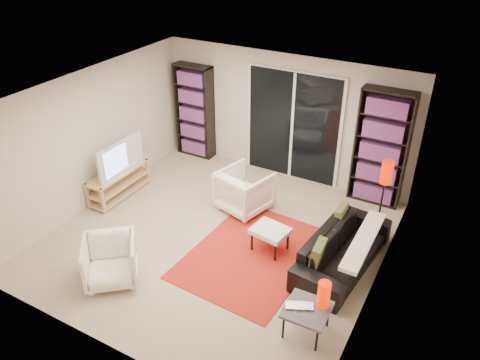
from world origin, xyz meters
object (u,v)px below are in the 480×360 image
object	(u,v)px
side_table	(307,311)
ottoman	(270,232)
armchair_back	(245,190)
sofa	(343,250)
tv_stand	(119,182)
armchair_front	(111,261)
bookshelf_left	(195,111)
floor_lamp	(385,180)
bookshelf_right	(381,149)

from	to	relation	value
side_table	ottoman	bearing A→B (deg)	131.36
armchair_back	sofa	bearing A→B (deg)	177.37
tv_stand	armchair_front	world-z (taller)	armchair_front
ottoman	armchair_front	bearing A→B (deg)	-134.73
bookshelf_left	floor_lamp	size ratio (longest dim) A/B	1.45
bookshelf_right	armchair_front	distance (m)	4.80
bookshelf_left	side_table	world-z (taller)	bookshelf_left
sofa	floor_lamp	xyz separation A→B (m)	(0.25, 1.01, 0.74)
armchair_back	armchair_front	size ratio (longest dim) A/B	1.11
ottoman	floor_lamp	world-z (taller)	floor_lamp
bookshelf_left	armchair_back	world-z (taller)	bookshelf_left
tv_stand	floor_lamp	distance (m)	4.68
floor_lamp	side_table	bearing A→B (deg)	-95.70
bookshelf_left	ottoman	xyz separation A→B (m)	(2.82, -2.20, -0.63)
floor_lamp	armchair_front	bearing A→B (deg)	-136.33
ottoman	bookshelf_right	bearing A→B (deg)	64.99
armchair_back	armchair_front	world-z (taller)	armchair_back
ottoman	side_table	world-z (taller)	same
floor_lamp	sofa	bearing A→B (deg)	-104.20
tv_stand	ottoman	xyz separation A→B (m)	(3.14, -0.11, 0.08)
armchair_back	bookshelf_right	bearing A→B (deg)	-129.46
bookshelf_left	armchair_back	distance (m)	2.44
sofa	floor_lamp	bearing A→B (deg)	-8.07
sofa	side_table	xyz separation A→B (m)	(0.01, -1.45, 0.07)
tv_stand	ottoman	distance (m)	3.14
bookshelf_left	ottoman	size ratio (longest dim) A/B	3.24
ottoman	side_table	xyz separation A→B (m)	(1.11, -1.26, 0.02)
bookshelf_right	armchair_front	size ratio (longest dim) A/B	2.84
bookshelf_right	ottoman	size ratio (longest dim) A/B	3.48
side_table	floor_lamp	bearing A→B (deg)	84.30
sofa	floor_lamp	world-z (taller)	floor_lamp
tv_stand	side_table	distance (m)	4.46
bookshelf_right	armchair_back	size ratio (longest dim) A/B	2.55
bookshelf_right	side_table	bearing A→B (deg)	-88.65
tv_stand	armchair_back	world-z (taller)	armchair_back
bookshelf_left	sofa	distance (m)	4.46
bookshelf_right	side_table	size ratio (longest dim) A/B	3.80
sofa	armchair_back	bearing A→B (deg)	78.53
tv_stand	sofa	size ratio (longest dim) A/B	0.66
bookshelf_left	bookshelf_right	distance (m)	3.85
bookshelf_left	sofa	bearing A→B (deg)	-27.10
armchair_back	ottoman	world-z (taller)	armchair_back
ottoman	floor_lamp	bearing A→B (deg)	41.56
tv_stand	armchair_back	distance (m)	2.36
bookshelf_left	armchair_back	size ratio (longest dim) A/B	2.37
side_table	armchair_front	bearing A→B (deg)	-171.11
tv_stand	sofa	world-z (taller)	sofa
sofa	bookshelf_right	bearing A→B (deg)	8.20
armchair_back	side_table	size ratio (longest dim) A/B	1.49
bookshelf_left	armchair_back	xyz separation A→B (m)	(1.93, -1.37, -0.60)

